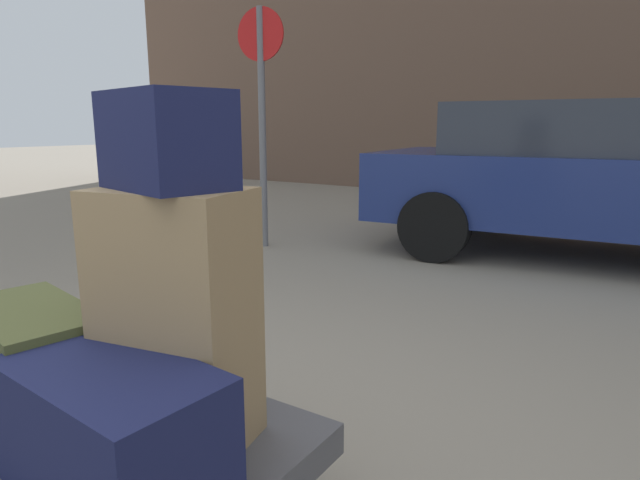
# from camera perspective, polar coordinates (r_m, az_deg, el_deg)

# --- Properties ---
(luggage_cart) EXTENTS (1.22, 0.79, 0.34)m
(luggage_cart) POSITION_cam_1_polar(r_m,az_deg,el_deg) (1.88, -21.63, -19.27)
(luggage_cart) COLOR #4C4C51
(luggage_cart) RESTS_ON ground_plane
(suitcase_tan_front_left) EXTENTS (0.45, 0.34, 0.72)m
(suitcase_tan_front_left) POSITION_cam_1_polar(r_m,az_deg,el_deg) (1.56, -14.84, -7.95)
(suitcase_tan_front_left) COLOR #9E7F56
(suitcase_tan_front_left) RESTS_ON luggage_cart
(duffel_bag_olive_front_right) EXTENTS (0.57, 0.38, 0.34)m
(duffel_bag_olive_front_right) POSITION_cam_1_polar(r_m,az_deg,el_deg) (1.90, -27.77, -11.27)
(duffel_bag_olive_front_right) COLOR #4C5128
(duffel_bag_olive_front_right) RESTS_ON luggage_cart
(duffel_bag_navy_stacked_top) EXTENTS (0.60, 0.37, 0.32)m
(duffel_bag_navy_stacked_top) POSITION_cam_1_polar(r_m,az_deg,el_deg) (1.47, -20.95, -18.12)
(duffel_bag_navy_stacked_top) COLOR #191E47
(duffel_bag_navy_stacked_top) RESTS_ON luggage_cart
(duffel_bag_navy_topmost_pile) EXTENTS (0.39, 0.30, 0.25)m
(duffel_bag_navy_topmost_pile) POSITION_cam_1_polar(r_m,az_deg,el_deg) (1.47, -15.85, 10.02)
(duffel_bag_navy_topmost_pile) COLOR #191E47
(duffel_bag_navy_topmost_pile) RESTS_ON suitcase_tan_front_left
(parked_car) EXTENTS (4.45, 2.23, 1.42)m
(parked_car) POSITION_cam_1_polar(r_m,az_deg,el_deg) (5.63, 28.07, 5.90)
(parked_car) COLOR navy
(parked_car) RESTS_ON ground_plane
(no_parking_sign) EXTENTS (0.50, 0.09, 2.32)m
(no_parking_sign) POSITION_cam_1_polar(r_m,az_deg,el_deg) (5.50, -6.12, 14.18)
(no_parking_sign) COLOR slate
(no_parking_sign) RESTS_ON ground_plane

